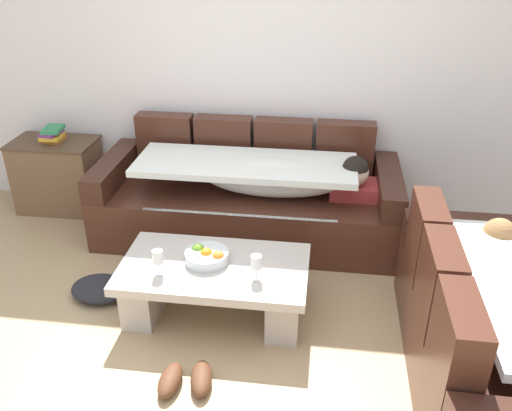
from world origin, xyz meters
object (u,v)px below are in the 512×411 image
Objects in this scene: side_cabinet at (58,175)px; pair_of_shoes at (186,379)px; fruit_bowl at (207,256)px; crumpled_garment at (100,289)px; couch_along_wall at (252,198)px; coffee_table at (215,283)px; wine_glass_near_right at (256,263)px; book_stack_on_cabinet at (53,134)px; couch_near_window at (498,336)px; wine_glass_near_left at (158,258)px.

pair_of_shoes is (1.64, -1.95, -0.28)m from side_cabinet.
fruit_bowl is 0.86m from crumpled_garment.
side_cabinet is 1.80× the size of crumpled_garment.
couch_along_wall is 7.55× the size of pair_of_shoes.
couch_along_wall is at bearing 84.93° from coffee_table.
couch_along_wall is 1.21m from wine_glass_near_right.
fruit_bowl is at bearing 156.23° from wine_glass_near_right.
fruit_bowl is 2.06m from side_cabinet.
book_stack_on_cabinet is (-1.76, 0.23, 0.37)m from couch_along_wall.
couch_near_window is (1.55, -1.47, 0.00)m from couch_along_wall.
fruit_bowl is at bearing -98.05° from couch_along_wall.
side_cabinet is (-1.68, 1.29, 0.08)m from coffee_table.
couch_near_window reaches higher than coffee_table.
side_cabinet is (-1.63, 1.26, -0.10)m from fruit_bowl.
couch_near_window is 6.40× the size of fruit_bowl.
couch_near_window reaches higher than wine_glass_near_right.
wine_glass_near_left is 0.42× the size of crumpled_garment.
book_stack_on_cabinet is (-1.61, 1.26, 0.28)m from fruit_bowl.
couch_along_wall is 1.99× the size of coffee_table.
pair_of_shoes is (-0.33, -0.54, -0.45)m from wine_glass_near_right.
fruit_bowl is at bearing -38.03° from book_stack_on_cabinet.
wine_glass_near_left is 0.71× the size of book_stack_on_cabinet.
book_stack_on_cabinet reaches higher than side_cabinet.
book_stack_on_cabinet is at bearing 141.97° from fruit_bowl.
wine_glass_near_left is 0.23× the size of side_cabinet.
couch_along_wall is 1.33× the size of couch_near_window.
couch_near_window reaches higher than wine_glass_near_left.
wine_glass_near_left is at bearing 118.37° from pair_of_shoes.
crumpled_garment is (0.83, -1.23, -0.64)m from book_stack_on_cabinet.
crumpled_garment is at bearing -132.90° from couch_along_wall.
wine_glass_near_left is at bearing -108.80° from couch_along_wall.
wine_glass_near_left reaches higher than coffee_table.
fruit_bowl is at bearing 145.57° from coffee_table.
book_stack_on_cabinet is 0.58× the size of crumpled_garment.
wine_glass_near_right reaches higher than pair_of_shoes.
couch_near_window is 7.71× the size of book_stack_on_cabinet.
wine_glass_near_right is (-1.36, 0.28, 0.16)m from couch_near_window.
coffee_table is at bearing 158.35° from wine_glass_near_right.
crumpled_garment is at bearing -55.94° from book_stack_on_cabinet.
coffee_table is 0.86m from crumpled_garment.
side_cabinet is 2.56m from pair_of_shoes.
couch_along_wall is at bearing 46.65° from couch_near_window.
couch_along_wall is 5.98× the size of crumpled_garment.
wine_glass_near_right is 1.22m from crumpled_garment.
crumpled_garment is at bearing 79.35° from couch_near_window.
couch_along_wall is at bearing -7.25° from side_cabinet.
couch_along_wall is at bearing 85.60° from pair_of_shoes.
book_stack_on_cabinet reaches higher than pair_of_shoes.
side_cabinet is (-1.36, 1.43, -0.17)m from wine_glass_near_left.
fruit_bowl is 0.39× the size of side_cabinet.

